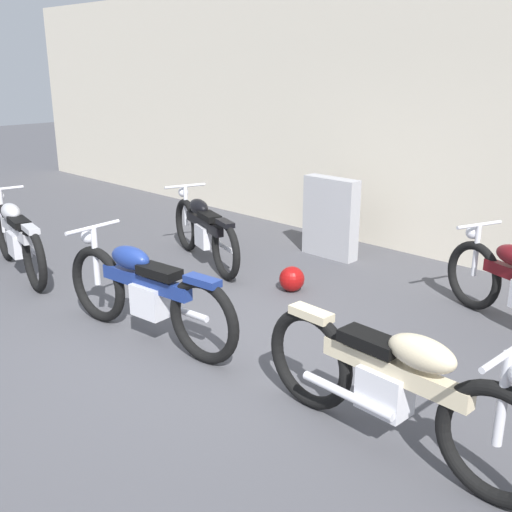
{
  "coord_description": "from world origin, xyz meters",
  "views": [
    {
      "loc": [
        3.75,
        -2.99,
        2.34
      ],
      "look_at": [
        -0.15,
        1.02,
        0.55
      ],
      "focal_mm": 42.46,
      "sensor_mm": 36.0,
      "label": 1
    }
  ],
  "objects_px": {
    "motorcycle_black": "(204,230)",
    "motorcycle_cream": "(394,385)",
    "helmet": "(292,279)",
    "motorcycle_silver": "(17,237)",
    "stone_marker": "(331,218)",
    "motorcycle_blue": "(145,291)"
  },
  "relations": [
    {
      "from": "stone_marker",
      "to": "motorcycle_silver",
      "type": "distance_m",
      "value": 3.72
    },
    {
      "from": "motorcycle_black",
      "to": "motorcycle_blue",
      "type": "xyz_separation_m",
      "value": [
        1.24,
        -1.77,
        0.03
      ]
    },
    {
      "from": "motorcycle_silver",
      "to": "helmet",
      "type": "bearing_deg",
      "value": -134.84
    },
    {
      "from": "motorcycle_blue",
      "to": "helmet",
      "type": "bearing_deg",
      "value": -100.22
    },
    {
      "from": "stone_marker",
      "to": "helmet",
      "type": "xyz_separation_m",
      "value": [
        0.46,
        -1.26,
        -0.36
      ]
    },
    {
      "from": "helmet",
      "to": "motorcycle_cream",
      "type": "bearing_deg",
      "value": -36.36
    },
    {
      "from": "motorcycle_cream",
      "to": "motorcycle_blue",
      "type": "height_order",
      "value": "motorcycle_cream"
    },
    {
      "from": "motorcycle_silver",
      "to": "motorcycle_black",
      "type": "distance_m",
      "value": 2.14
    },
    {
      "from": "motorcycle_cream",
      "to": "motorcycle_blue",
      "type": "xyz_separation_m",
      "value": [
        -2.42,
        -0.11,
        -0.0
      ]
    },
    {
      "from": "stone_marker",
      "to": "motorcycle_blue",
      "type": "xyz_separation_m",
      "value": [
        0.32,
        -3.05,
        -0.05
      ]
    },
    {
      "from": "motorcycle_cream",
      "to": "motorcycle_blue",
      "type": "bearing_deg",
      "value": -174.54
    },
    {
      "from": "stone_marker",
      "to": "helmet",
      "type": "bearing_deg",
      "value": -69.76
    },
    {
      "from": "stone_marker",
      "to": "motorcycle_cream",
      "type": "xyz_separation_m",
      "value": [
        2.74,
        -2.94,
        -0.05
      ]
    },
    {
      "from": "helmet",
      "to": "motorcycle_silver",
      "type": "relative_size",
      "value": 0.14
    },
    {
      "from": "stone_marker",
      "to": "motorcycle_blue",
      "type": "height_order",
      "value": "stone_marker"
    },
    {
      "from": "motorcycle_black",
      "to": "motorcycle_blue",
      "type": "distance_m",
      "value": 2.16
    },
    {
      "from": "motorcycle_black",
      "to": "motorcycle_cream",
      "type": "bearing_deg",
      "value": 175.06
    },
    {
      "from": "helmet",
      "to": "motorcycle_cream",
      "type": "relative_size",
      "value": 0.13
    },
    {
      "from": "motorcycle_silver",
      "to": "motorcycle_black",
      "type": "height_order",
      "value": "motorcycle_silver"
    },
    {
      "from": "motorcycle_cream",
      "to": "motorcycle_black",
      "type": "height_order",
      "value": "motorcycle_cream"
    },
    {
      "from": "motorcycle_blue",
      "to": "stone_marker",
      "type": "bearing_deg",
      "value": -89.63
    },
    {
      "from": "motorcycle_cream",
      "to": "motorcycle_black",
      "type": "xyz_separation_m",
      "value": [
        -3.66,
        1.65,
        -0.04
      ]
    }
  ]
}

